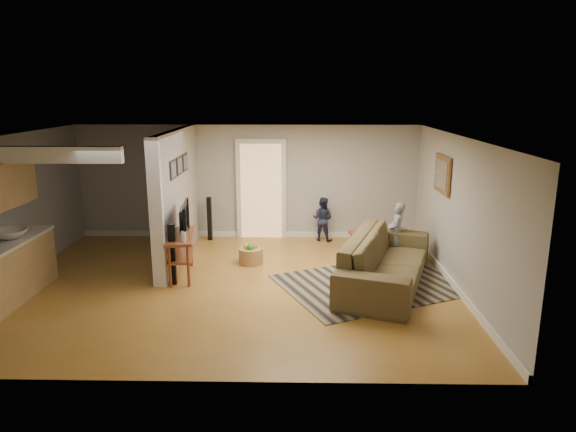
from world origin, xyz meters
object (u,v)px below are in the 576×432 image
object	(u,v)px
coffee_table	(384,238)
tv_console	(181,239)
child	(395,262)
sofa	(385,284)
toddler	(322,240)
toy_basket	(251,255)
speaker_left	(173,254)
speaker_right	(210,219)

from	to	relation	value
coffee_table	tv_console	xyz separation A→B (m)	(-3.75, -1.22, 0.32)
coffee_table	child	xyz separation A→B (m)	(0.19, -0.35, -0.37)
sofa	tv_console	bearing A→B (deg)	103.47
coffee_table	toddler	bearing A→B (deg)	136.95
tv_console	child	world-z (taller)	tv_console
toy_basket	toddler	xyz separation A→B (m)	(1.43, 1.59, -0.17)
tv_console	speaker_left	bearing A→B (deg)	-108.42
sofa	speaker_right	distance (m)	4.35
coffee_table	toy_basket	distance (m)	2.65
speaker_left	toddler	size ratio (longest dim) A/B	1.09
toy_basket	child	size ratio (longest dim) A/B	0.39
tv_console	speaker_left	xyz separation A→B (m)	(-0.06, -0.38, -0.17)
coffee_table	speaker_left	world-z (taller)	speaker_left
coffee_table	tv_console	distance (m)	3.96
child	speaker_right	bearing A→B (deg)	-93.45
speaker_right	toddler	distance (m)	2.53
sofa	toddler	size ratio (longest dim) A/B	3.05
toddler	coffee_table	bearing A→B (deg)	159.43
toy_basket	child	distance (m)	2.79
toddler	child	bearing A→B (deg)	155.60
coffee_table	tv_console	bearing A→B (deg)	-162.01
coffee_table	speaker_right	distance (m)	3.80
sofa	toddler	xyz separation A→B (m)	(-0.95, 2.64, 0.00)
tv_console	speaker_left	size ratio (longest dim) A/B	1.20
speaker_left	speaker_right	size ratio (longest dim) A/B	1.10
coffee_table	toy_basket	xyz separation A→B (m)	(-2.60, -0.50, -0.20)
tv_console	toy_basket	bearing A→B (deg)	22.79
coffee_table	speaker_left	xyz separation A→B (m)	(-3.81, -1.60, 0.16)
tv_console	child	distance (m)	4.09
tv_console	toddler	bearing A→B (deg)	32.74
speaker_left	speaker_right	bearing A→B (deg)	82.24
tv_console	speaker_right	bearing A→B (deg)	78.39
coffee_table	sofa	bearing A→B (deg)	-97.90
coffee_table	speaker_right	xyz separation A→B (m)	(-3.64, 1.09, 0.11)
speaker_right	speaker_left	bearing A→B (deg)	-91.61
speaker_left	child	distance (m)	4.22
speaker_right	toddler	bearing A→B (deg)	2.03
tv_console	sofa	bearing A→B (deg)	-14.29
speaker_left	child	xyz separation A→B (m)	(4.00, 1.25, -0.53)
toddler	tv_console	bearing A→B (deg)	64.18
child	toddler	world-z (taller)	child
speaker_right	toddler	world-z (taller)	speaker_right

